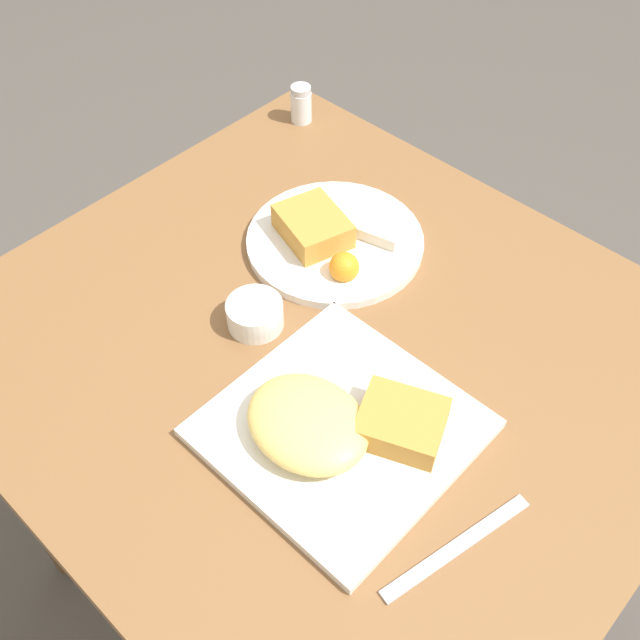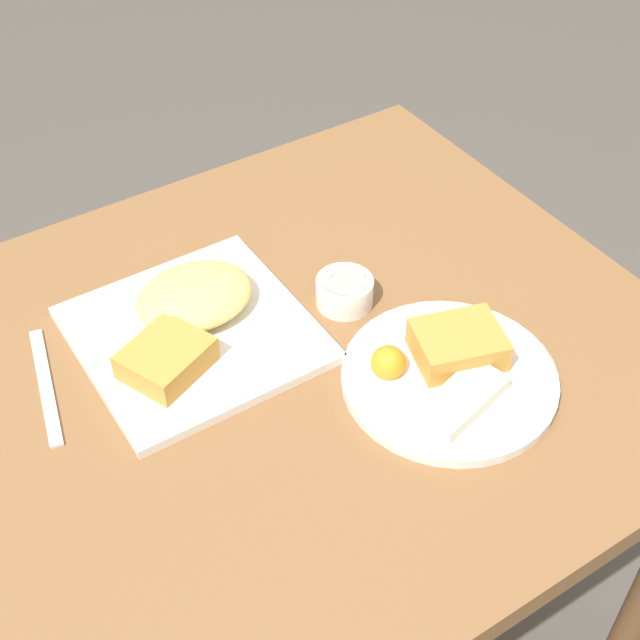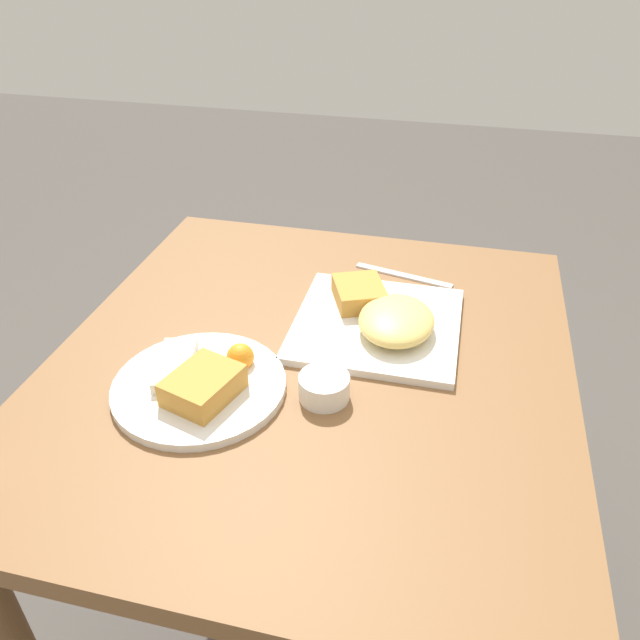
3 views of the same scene
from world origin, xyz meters
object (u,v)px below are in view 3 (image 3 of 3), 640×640
Objects in this scene: sauce_ramekin at (324,387)px; butter_knife at (403,275)px; plate_square_near at (382,319)px; plate_oval_far at (201,383)px.

butter_knife is (0.39, -0.07, -0.02)m from sauce_ramekin.
sauce_ramekin is at bearing 164.36° from plate_square_near.
plate_oval_far is (-0.23, 0.24, -0.01)m from plate_square_near.
plate_oval_far reaches higher than butter_knife.
plate_square_near is at bearing -15.64° from sauce_ramekin.
plate_oval_far is 3.44× the size of sauce_ramekin.
butter_knife is (0.19, -0.02, -0.02)m from plate_square_near.
plate_square_near is 1.43× the size of butter_knife.
plate_oval_far is at bearing 98.73° from sauce_ramekin.
plate_square_near reaches higher than butter_knife.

